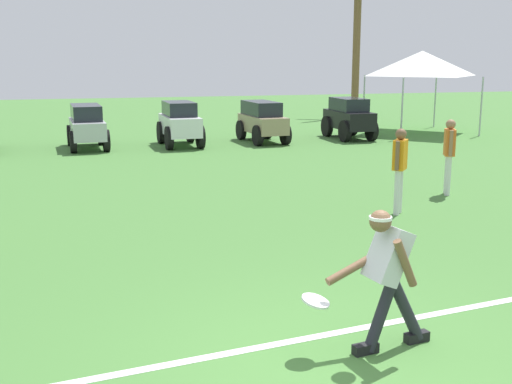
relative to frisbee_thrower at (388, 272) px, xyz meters
The scene contains 12 objects.
ground_plane 1.01m from the frisbee_thrower, 158.05° to the right, with size 80.00×80.00×0.00m, color #447836.
field_line_paint 1.07m from the frisbee_thrower, 142.97° to the left, with size 27.94×0.12×0.01m, color white.
frisbee_thrower is the anchor object (origin of this frame).
frisbee_in_flight 0.75m from the frisbee_thrower, behind, with size 0.38×0.38×0.10m.
teammate_near_sideline 5.68m from the frisbee_thrower, 61.23° to the left, with size 0.38×0.42×1.56m.
teammate_deep 7.69m from the frisbee_thrower, 54.08° to the left, with size 0.32×0.48×1.56m.
parked_car_slot_b 15.43m from the frisbee_thrower, 99.64° to the left, with size 1.28×2.45×1.34m.
parked_car_slot_c 15.02m from the frisbee_thrower, 88.94° to the left, with size 1.24×2.39×1.40m.
parked_car_slot_d 15.56m from the frisbee_thrower, 78.59° to the left, with size 1.32×2.47×1.34m.
parked_car_slot_e 16.50m from the frisbee_thrower, 67.90° to the left, with size 1.20×2.37×1.40m.
palm_tree_left_of_centre 25.60m from the frisbee_thrower, 66.77° to the left, with size 3.56×3.62×5.97m.
event_tent 18.91m from the frisbee_thrower, 59.76° to the left, with size 3.27×3.27×3.00m.
Camera 1 is at (-2.19, -5.08, 2.83)m, focal length 45.00 mm.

